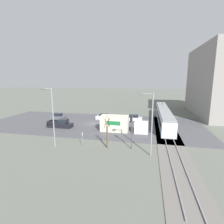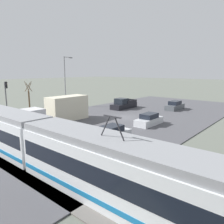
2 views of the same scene
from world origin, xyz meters
name	(u,v)px [view 1 (image 1 of 2)]	position (x,y,z in m)	size (l,w,h in m)	color
ground_plane	(93,124)	(0.00, 0.00, 0.00)	(320.00, 320.00, 0.00)	#60665B
road_surface	(93,123)	(0.00, 0.00, 0.04)	(21.84, 51.18, 0.08)	#4C4C51
rail_bed	(165,127)	(0.00, 16.80, 0.05)	(54.96, 4.40, 0.22)	slate
light_rail_tram	(164,116)	(-5.09, 16.80, 1.69)	(25.98, 2.72, 4.45)	white
box_truck	(121,124)	(5.11, 7.63, 1.58)	(2.41, 9.56, 3.24)	silver
pickup_truck	(61,124)	(4.76, -5.94, 0.78)	(2.01, 5.47, 1.86)	black
sedan_car_0	(134,118)	(-5.29, 9.36, 0.67)	(1.79, 4.42, 1.44)	silver
sedan_car_1	(104,117)	(-4.90, 1.56, 0.67)	(1.73, 4.34, 1.43)	silver
sedan_car_2	(57,117)	(-2.70, -10.85, 0.69)	(1.75, 4.47, 1.49)	#4C5156
traffic_light_pole	(131,128)	(13.56, 10.59, 3.35)	(0.28, 0.47, 5.17)	#47474C
street_tree	(107,134)	(13.95, 6.89, 2.32)	(1.20, 1.00, 5.09)	brown
street_lamp_near_crossing	(52,114)	(15.25, -1.54, 5.31)	(0.36, 1.95, 9.33)	gray
street_lamp_mid_block	(151,121)	(15.39, 13.35, 5.03)	(0.36, 1.95, 8.79)	gray
no_parking_sign	(83,138)	(14.09, 2.90, 1.41)	(0.32, 0.08, 2.31)	gray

